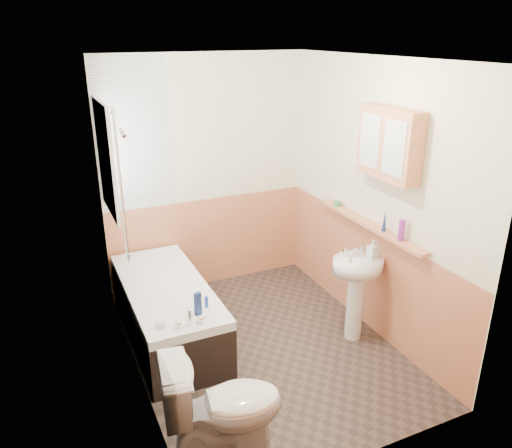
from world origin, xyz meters
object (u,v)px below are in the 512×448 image
object	(u,v)px
toilet	(223,408)
medicine_cabinet	(389,144)
bathtub	(167,310)
sink	(357,282)
pine_shelf	(368,225)

from	to	relation	value
toilet	medicine_cabinet	distance (m)	2.40
bathtub	sink	xyz separation A→B (m)	(1.57, -0.72, 0.29)
medicine_cabinet	sink	bearing A→B (deg)	163.43
bathtub	medicine_cabinet	xyz separation A→B (m)	(1.74, -0.77, 1.54)
toilet	medicine_cabinet	bearing A→B (deg)	-58.15
bathtub	medicine_cabinet	world-z (taller)	medicine_cabinet
sink	medicine_cabinet	bearing A→B (deg)	-31.00
toilet	medicine_cabinet	size ratio (longest dim) A/B	1.23
bathtub	pine_shelf	size ratio (longest dim) A/B	1.13
medicine_cabinet	bathtub	bearing A→B (deg)	156.23
bathtub	toilet	bearing A→B (deg)	-91.13
sink	medicine_cabinet	distance (m)	1.26
sink	medicine_cabinet	world-z (taller)	medicine_cabinet
bathtub	toilet	world-z (taller)	toilet
sink	pine_shelf	distance (m)	0.53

